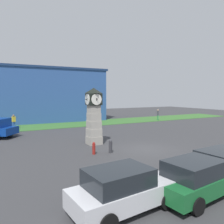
# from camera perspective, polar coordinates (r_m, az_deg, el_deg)

# --- Properties ---
(ground_plane) EXTENTS (87.24, 87.24, 0.00)m
(ground_plane) POSITION_cam_1_polar(r_m,az_deg,el_deg) (16.98, 8.88, -9.52)
(ground_plane) COLOR #38383A
(clock_tower) EXTENTS (1.45, 1.49, 4.67)m
(clock_tower) POSITION_cam_1_polar(r_m,az_deg,el_deg) (18.08, -4.77, -0.96)
(clock_tower) COLOR #9B968B
(clock_tower) RESTS_ON ground_plane
(bollard_near_tower) EXTENTS (0.21, 0.21, 0.86)m
(bollard_near_tower) POSITION_cam_1_polar(r_m,az_deg,el_deg) (15.29, -4.77, -9.39)
(bollard_near_tower) COLOR maroon
(bollard_near_tower) RESTS_ON ground_plane
(bollard_mid_row) EXTENTS (0.24, 0.24, 0.92)m
(bollard_mid_row) POSITION_cam_1_polar(r_m,az_deg,el_deg) (15.64, -0.39, -8.94)
(bollard_mid_row) COLOR #333338
(bollard_mid_row) RESTS_ON ground_plane
(car_navy_sedan) EXTENTS (4.18, 2.12, 1.56)m
(car_navy_sedan) POSITION_cam_1_polar(r_m,az_deg,el_deg) (8.21, 2.96, -19.42)
(car_navy_sedan) COLOR silver
(car_navy_sedan) RESTS_ON ground_plane
(car_near_tower) EXTENTS (4.23, 2.20, 1.54)m
(car_near_tower) POSITION_cam_1_polar(r_m,az_deg,el_deg) (9.76, 21.30, -15.79)
(car_near_tower) COLOR #19602D
(car_near_tower) RESTS_ON ground_plane
(pedestrian_near_bench) EXTENTS (0.41, 0.47, 1.77)m
(pedestrian_near_bench) POSITION_cam_1_polar(r_m,az_deg,el_deg) (35.40, 11.90, -0.54)
(pedestrian_near_bench) COLOR #338C4C
(pedestrian_near_bench) RESTS_ON ground_plane
(pedestrian_crossing_lot) EXTENTS (0.46, 0.37, 1.72)m
(pedestrian_crossing_lot) POSITION_cam_1_polar(r_m,az_deg,el_deg) (28.80, -24.29, -2.07)
(pedestrian_crossing_lot) COLOR #264CA5
(pedestrian_crossing_lot) RESTS_ON ground_plane
(warehouse_blue_far) EXTENTS (18.16, 9.72, 8.13)m
(warehouse_blue_far) POSITION_cam_1_polar(r_m,az_deg,el_deg) (36.44, -16.98, 4.31)
(warehouse_blue_far) COLOR #2D5193
(warehouse_blue_far) RESTS_ON ground_plane
(grass_verge_far) EXTENTS (52.34, 6.13, 0.04)m
(grass_verge_far) POSITION_cam_1_polar(r_m,az_deg,el_deg) (31.86, -5.30, -2.83)
(grass_verge_far) COLOR #386B2D
(grass_verge_far) RESTS_ON ground_plane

